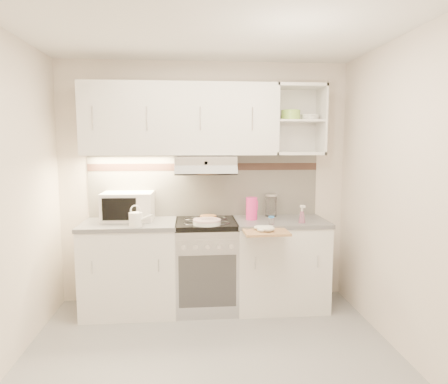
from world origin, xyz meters
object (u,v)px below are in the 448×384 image
object	(u,v)px
spray_bottle	(302,215)
microwave	(128,206)
glass_jar	(271,205)
pink_pitcher	(252,208)
electric_range	(206,265)
plate_stack	(207,222)
cutting_board	(265,231)
watering_can	(136,219)

from	to	relation	value
spray_bottle	microwave	bearing A→B (deg)	157.65
spray_bottle	glass_jar	bearing A→B (deg)	109.14
microwave	pink_pitcher	world-z (taller)	microwave
electric_range	plate_stack	world-z (taller)	plate_stack
electric_range	plate_stack	size ratio (longest dim) A/B	3.41
electric_range	cutting_board	distance (m)	0.78
microwave	plate_stack	size ratio (longest dim) A/B	1.90
watering_can	glass_jar	distance (m)	1.41
microwave	spray_bottle	world-z (taller)	microwave
microwave	watering_can	bearing A→B (deg)	-68.84
microwave	glass_jar	world-z (taller)	microwave
plate_stack	pink_pitcher	bearing A→B (deg)	24.77
microwave	cutting_board	xyz separation A→B (m)	(1.30, -0.51, -0.17)
plate_stack	spray_bottle	distance (m)	0.92
microwave	plate_stack	xyz separation A→B (m)	(0.78, -0.30, -0.12)
watering_can	spray_bottle	world-z (taller)	watering_can
watering_can	spray_bottle	xyz separation A→B (m)	(1.57, 0.05, -0.00)
electric_range	plate_stack	xyz separation A→B (m)	(0.00, -0.18, 0.47)
pink_pitcher	plate_stack	bearing A→B (deg)	-171.35
pink_pitcher	spray_bottle	distance (m)	0.51
pink_pitcher	glass_jar	bearing A→B (deg)	18.82
electric_range	cutting_board	bearing A→B (deg)	-36.94
watering_can	glass_jar	bearing A→B (deg)	35.50
spray_bottle	cutting_board	size ratio (longest dim) A/B	0.47
electric_range	pink_pitcher	bearing A→B (deg)	4.10
microwave	plate_stack	bearing A→B (deg)	-19.91
watering_can	cutting_board	bearing A→B (deg)	9.96
electric_range	cutting_board	xyz separation A→B (m)	(0.52, -0.39, 0.42)
electric_range	watering_can	world-z (taller)	watering_can
microwave	glass_jar	bearing A→B (deg)	4.02
plate_stack	glass_jar	xyz separation A→B (m)	(0.69, 0.37, 0.09)
plate_stack	cutting_board	world-z (taller)	plate_stack
electric_range	spray_bottle	world-z (taller)	spray_bottle
electric_range	plate_stack	distance (m)	0.51
microwave	pink_pitcher	xyz separation A→B (m)	(1.24, -0.08, -0.03)
glass_jar	cutting_board	xyz separation A→B (m)	(-0.17, -0.59, -0.15)
pink_pitcher	glass_jar	size ratio (longest dim) A/B	0.96
plate_stack	pink_pitcher	size ratio (longest dim) A/B	1.16
plate_stack	glass_jar	size ratio (longest dim) A/B	1.11
pink_pitcher	spray_bottle	size ratio (longest dim) A/B	1.23
watering_can	cutting_board	xyz separation A→B (m)	(1.17, -0.17, -0.10)
cutting_board	glass_jar	bearing A→B (deg)	72.74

